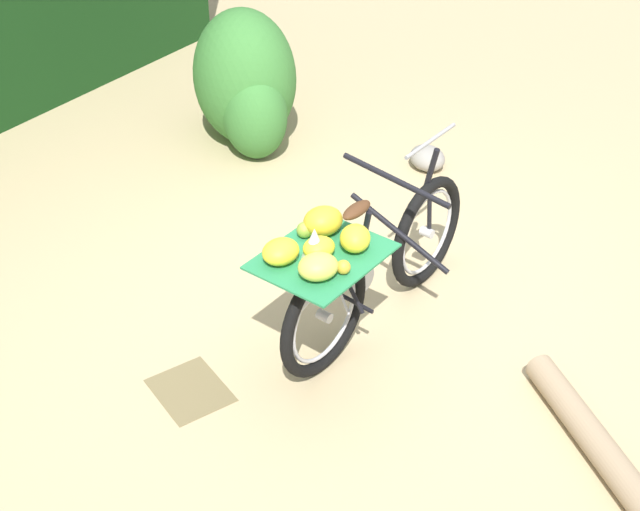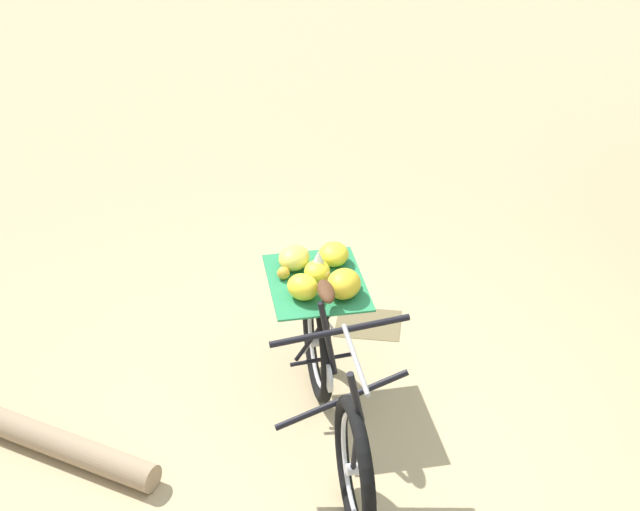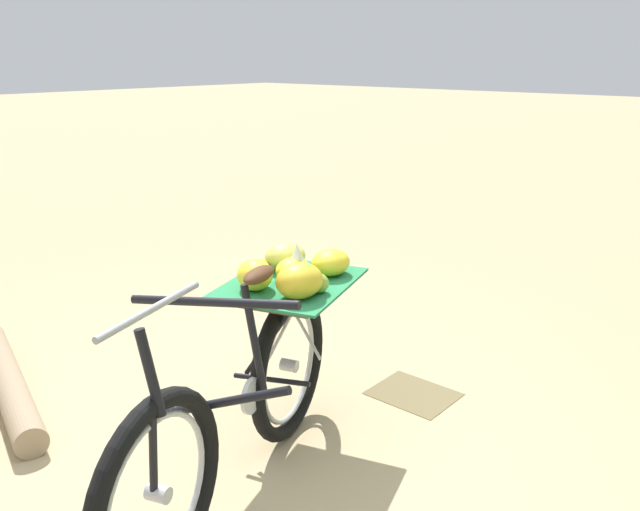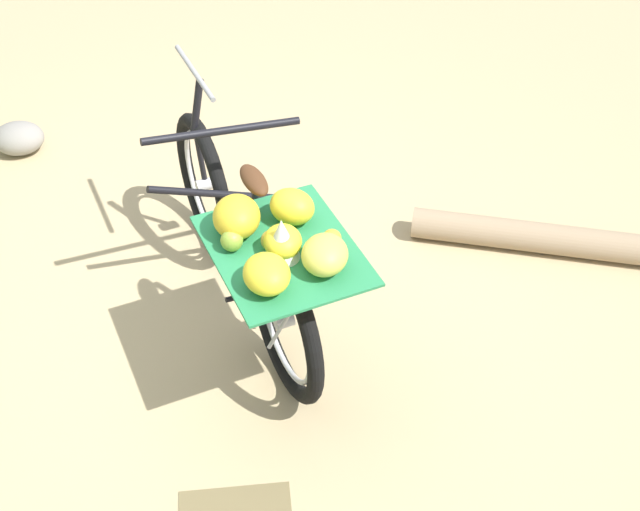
{
  "view_description": "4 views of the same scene",
  "coord_description": "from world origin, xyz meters",
  "views": [
    {
      "loc": [
        3.57,
        -2.72,
        3.5
      ],
      "look_at": [
        0.37,
        -0.53,
        0.8
      ],
      "focal_mm": 51.42,
      "sensor_mm": 36.0,
      "label": 1
    },
    {
      "loc": [
        -0.23,
        3.61,
        3.5
      ],
      "look_at": [
        0.35,
        -0.6,
        0.89
      ],
      "focal_mm": 48.88,
      "sensor_mm": 36.0,
      "label": 2
    },
    {
      "loc": [
        -1.64,
        1.62,
        1.8
      ],
      "look_at": [
        0.27,
        -0.62,
        0.9
      ],
      "focal_mm": 37.36,
      "sensor_mm": 36.0,
      "label": 3
    },
    {
      "loc": [
        0.22,
        -3.12,
        3.04
      ],
      "look_at": [
        0.49,
        -0.55,
        0.77
      ],
      "focal_mm": 50.08,
      "sensor_mm": 36.0,
      "label": 4
    }
  ],
  "objects": [
    {
      "name": "leaf_litter_patch",
      "position": [
        0.1,
        -1.21,
        0.0
      ],
      "size": [
        0.44,
        0.36,
        0.01
      ],
      "primitive_type": "cube",
      "color": "olive",
      "rests_on": "ground_plane"
    },
    {
      "name": "bicycle",
      "position": [
        0.23,
        -0.13,
        0.51
      ],
      "size": [
        0.93,
        1.78,
        1.03
      ],
      "rotation": [
        0.0,
        0.0,
        1.88
      ],
      "color": "black",
      "rests_on": "ground_plane"
    },
    {
      "name": "ground_plane",
      "position": [
        0.0,
        0.0,
        0.0
      ],
      "size": [
        60.0,
        60.0,
        0.0
      ],
      "primitive_type": "plane",
      "color": "tan"
    },
    {
      "name": "fallen_log",
      "position": [
        1.79,
        0.24,
        0.08
      ],
      "size": [
        1.43,
        0.58,
        0.16
      ],
      "primitive_type": "cylinder",
      "rotation": [
        0.0,
        1.57,
        -0.3
      ],
      "color": "#9E8466",
      "rests_on": "ground_plane"
    }
  ]
}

